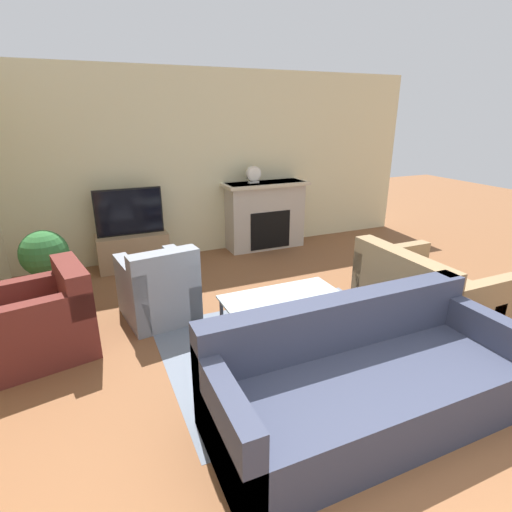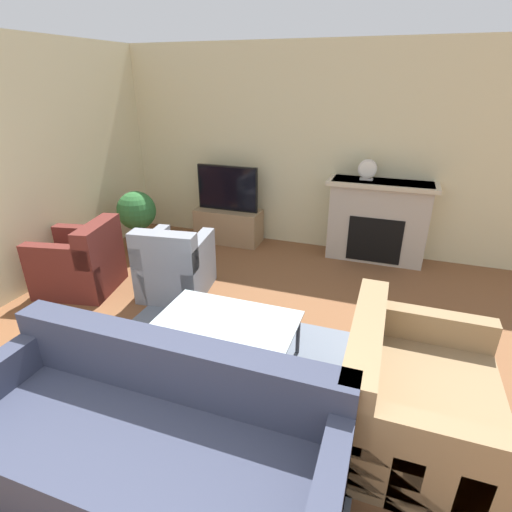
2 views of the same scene
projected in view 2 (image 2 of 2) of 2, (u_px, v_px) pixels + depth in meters
wall_back at (292, 150)px, 5.49m from camera, size 7.85×0.06×2.70m
area_rug at (220, 373)px, 3.34m from camera, size 2.36×1.92×0.00m
fireplace at (378, 219)px, 5.23m from camera, size 1.35×0.47×1.07m
tv_stand at (229, 226)px, 5.93m from camera, size 0.96×0.41×0.49m
tv at (227, 188)px, 5.69m from camera, size 0.90×0.06×0.64m
couch_sectional at (151, 443)px, 2.37m from camera, size 2.26×0.93×0.82m
couch_loveseat at (412, 399)px, 2.68m from camera, size 0.99×1.26×0.82m
armchair_by_window at (81, 265)px, 4.56m from camera, size 0.94×0.87×0.82m
armchair_accent at (175, 268)px, 4.47m from camera, size 0.79×0.85×0.82m
coffee_table at (226, 324)px, 3.33m from camera, size 1.16×0.72×0.42m
potted_plant at (137, 215)px, 5.48m from camera, size 0.53×0.53×0.86m
mantel_clock at (367, 169)px, 5.03m from camera, size 0.23×0.07×0.26m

